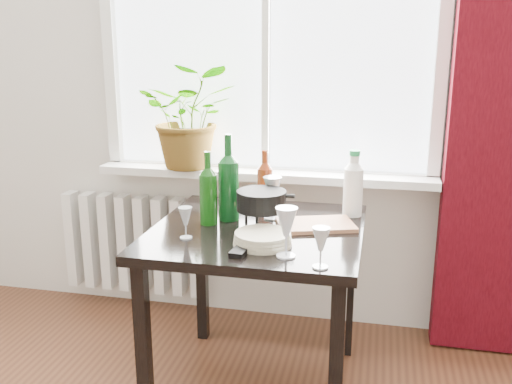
% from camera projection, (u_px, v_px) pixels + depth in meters
% --- Properties ---
extents(window, '(1.72, 0.08, 1.62)m').
position_uv_depth(window, '(267.00, 15.00, 2.77)').
color(window, white).
rests_on(window, ground).
extents(windowsill, '(1.72, 0.20, 0.04)m').
position_uv_depth(windowsill, '(264.00, 174.00, 2.90)').
color(windowsill, silver).
rests_on(windowsill, ground).
extents(curtain, '(0.50, 0.12, 2.56)m').
position_uv_depth(curtain, '(511.00, 84.00, 2.52)').
color(curtain, '#33040A').
rests_on(curtain, ground).
extents(radiator, '(0.80, 0.10, 0.55)m').
position_uv_depth(radiator, '(134.00, 243.00, 3.20)').
color(radiator, white).
rests_on(radiator, ground).
extents(table, '(0.85, 0.85, 0.74)m').
position_uv_depth(table, '(258.00, 249.00, 2.36)').
color(table, black).
rests_on(table, ground).
extents(potted_plant, '(0.55, 0.50, 0.53)m').
position_uv_depth(potted_plant, '(190.00, 116.00, 2.89)').
color(potted_plant, '#3E741F').
rests_on(potted_plant, windowsill).
extents(wine_bottle_left, '(0.08, 0.08, 0.31)m').
position_uv_depth(wine_bottle_left, '(208.00, 188.00, 2.35)').
color(wine_bottle_left, '#0E420C').
rests_on(wine_bottle_left, table).
extents(wine_bottle_right, '(0.09, 0.09, 0.38)m').
position_uv_depth(wine_bottle_right, '(229.00, 177.00, 2.40)').
color(wine_bottle_right, '#0B3D15').
rests_on(wine_bottle_right, table).
extents(bottle_amber, '(0.08, 0.08, 0.28)m').
position_uv_depth(bottle_amber, '(265.00, 180.00, 2.55)').
color(bottle_amber, maroon).
rests_on(bottle_amber, table).
extents(cleaning_bottle, '(0.09, 0.09, 0.29)m').
position_uv_depth(cleaning_bottle, '(353.00, 183.00, 2.46)').
color(cleaning_bottle, white).
rests_on(cleaning_bottle, table).
extents(wineglass_front_right, '(0.09, 0.09, 0.19)m').
position_uv_depth(wineglass_front_right, '(286.00, 232.00, 2.00)').
color(wineglass_front_right, white).
rests_on(wineglass_front_right, table).
extents(wineglass_far_right, '(0.08, 0.08, 0.15)m').
position_uv_depth(wineglass_far_right, '(321.00, 247.00, 1.90)').
color(wineglass_far_right, silver).
rests_on(wineglass_far_right, table).
extents(wineglass_back_center, '(0.08, 0.08, 0.19)m').
position_uv_depth(wineglass_back_center, '(272.00, 197.00, 2.43)').
color(wineglass_back_center, silver).
rests_on(wineglass_back_center, table).
extents(wineglass_back_left, '(0.09, 0.09, 0.18)m').
position_uv_depth(wineglass_back_left, '(226.00, 190.00, 2.56)').
color(wineglass_back_left, '#B7BDC5').
rests_on(wineglass_back_left, table).
extents(wineglass_front_left, '(0.06, 0.06, 0.13)m').
position_uv_depth(wineglass_front_left, '(186.00, 223.00, 2.19)').
color(wineglass_front_left, '#B4BDC2').
rests_on(wineglass_front_left, table).
extents(plate_stack, '(0.25, 0.25, 0.05)m').
position_uv_depth(plate_stack, '(263.00, 239.00, 2.13)').
color(plate_stack, beige).
rests_on(plate_stack, table).
extents(fondue_pot, '(0.26, 0.23, 0.16)m').
position_uv_depth(fondue_pot, '(261.00, 209.00, 2.31)').
color(fondue_pot, black).
rests_on(fondue_pot, table).
extents(tv_remote, '(0.07, 0.18, 0.02)m').
position_uv_depth(tv_remote, '(243.00, 248.00, 2.08)').
color(tv_remote, black).
rests_on(tv_remote, table).
extents(cutting_board, '(0.36, 0.29, 0.02)m').
position_uv_depth(cutting_board, '(316.00, 225.00, 2.35)').
color(cutting_board, '#AA6F4D').
rests_on(cutting_board, table).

